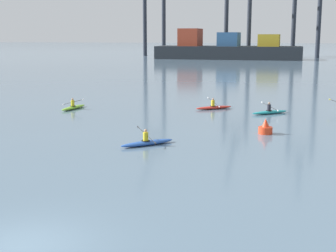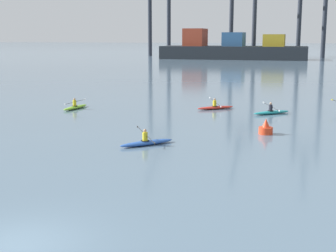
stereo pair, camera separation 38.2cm
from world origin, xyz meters
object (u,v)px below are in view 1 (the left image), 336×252
container_barge (227,49)px  kayak_lime (73,107)px  kayak_blue (147,142)px  channel_buoy (265,128)px  kayak_teal (270,112)px  kayak_red (214,107)px

container_barge → kayak_lime: size_ratio=11.10×
kayak_blue → channel_buoy: bearing=38.5°
container_barge → kayak_teal: bearing=-80.0°
container_barge → kayak_red: (11.43, -90.17, -2.43)m
kayak_red → kayak_blue: 14.74m
kayak_red → kayak_blue: bearing=-95.5°
channel_buoy → kayak_teal: channel_buoy is taller
kayak_teal → kayak_blue: 14.67m
kayak_red → kayak_blue: size_ratio=1.06×
kayak_teal → kayak_red: bearing=164.0°
container_barge → channel_buoy: bearing=-80.7°
kayak_teal → kayak_blue: size_ratio=1.03×
channel_buoy → kayak_lime: channel_buoy is taller
container_barge → kayak_teal: size_ratio=12.90×
channel_buoy → kayak_red: (-4.95, 9.61, -0.19)m
kayak_teal → kayak_blue: kayak_blue is taller
container_barge → kayak_blue: (10.02, -104.84, -2.43)m
kayak_teal → kayak_red: size_ratio=0.97×
container_barge → kayak_red: size_ratio=12.53×
container_barge → kayak_blue: container_barge is taller
kayak_red → kayak_blue: (-1.41, -14.67, 0.00)m
channel_buoy → kayak_red: 10.81m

